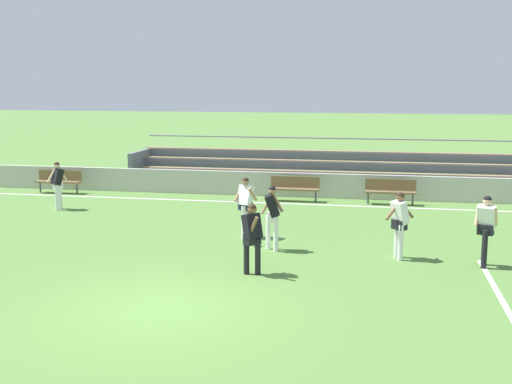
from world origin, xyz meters
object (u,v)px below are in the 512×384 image
object	(u,v)px
bleacher_stand	(323,169)
player_dark_wide_right	(272,212)
bench_centre_sideline	(390,189)
player_dark_deep_cover	(58,181)
player_white_pressing_high	(245,202)
player_white_dropping_back	(486,225)
bench_far_right	(295,186)
soccer_ball	(255,242)
player_white_challenging	(399,219)
player_dark_overlapping	(252,233)
bench_near_wall_gap	(59,179)

from	to	relation	value
bleacher_stand	player_dark_wide_right	world-z (taller)	bleacher_stand
bench_centre_sideline	player_dark_deep_cover	bearing A→B (deg)	-164.68
bench_centre_sideline	player_white_pressing_high	size ratio (longest dim) A/B	1.05
player_dark_deep_cover	player_white_dropping_back	xyz separation A→B (m)	(13.27, -4.54, 0.05)
bleacher_stand	bench_centre_sideline	bearing A→B (deg)	-50.52
bench_far_right	soccer_ball	size ratio (longest dim) A/B	8.18
bench_far_right	player_white_challenging	bearing A→B (deg)	-64.19
player_white_challenging	bleacher_stand	bearing A→B (deg)	104.76
bleacher_stand	bench_far_right	distance (m)	3.37
player_dark_deep_cover	player_white_challenging	distance (m)	12.06
bench_centre_sideline	player_white_challenging	size ratio (longest dim) A/B	1.08
player_white_challenging	player_dark_overlapping	bearing A→B (deg)	-149.37
player_dark_wide_right	player_dark_overlapping	distance (m)	2.19
bench_near_wall_gap	player_dark_wide_right	bearing A→B (deg)	-36.13
player_dark_overlapping	player_white_dropping_back	distance (m)	5.53
bench_centre_sideline	player_white_dropping_back	size ratio (longest dim) A/B	1.05
bench_far_right	player_dark_wide_right	world-z (taller)	player_dark_wide_right
bench_centre_sideline	player_dark_wide_right	size ratio (longest dim) A/B	1.06
bench_near_wall_gap	player_white_dropping_back	bearing A→B (deg)	-27.14
player_white_pressing_high	player_dark_deep_cover	world-z (taller)	player_white_pressing_high
bench_near_wall_gap	soccer_ball	bearing A→B (deg)	-36.38
bench_far_right	player_white_pressing_high	world-z (taller)	player_white_pressing_high
bench_far_right	player_white_challenging	distance (m)	8.11
player_white_dropping_back	soccer_ball	world-z (taller)	player_white_dropping_back
bench_centre_sideline	bench_far_right	bearing A→B (deg)	180.00
bleacher_stand	player_white_dropping_back	distance (m)	11.88
player_dark_wide_right	player_white_challenging	bearing A→B (deg)	-4.10
player_white_pressing_high	player_dark_deep_cover	xyz separation A→B (m)	(-7.13, 2.75, -0.05)
soccer_ball	player_dark_overlapping	bearing A→B (deg)	-80.88
player_dark_deep_cover	player_dark_overlapping	xyz separation A→B (m)	(7.99, -6.17, -0.01)
player_dark_overlapping	player_white_dropping_back	world-z (taller)	player_white_dropping_back
player_white_pressing_high	player_white_challenging	world-z (taller)	player_white_pressing_high
bench_near_wall_gap	player_dark_overlapping	distance (m)	13.31
bleacher_stand	bench_centre_sideline	world-z (taller)	bleacher_stand
player_dark_wide_right	player_dark_deep_cover	xyz separation A→B (m)	(-8.09, 3.98, -0.04)
bench_near_wall_gap	player_dark_wide_right	size ratio (longest dim) A/B	1.06
player_dark_wide_right	player_white_dropping_back	xyz separation A→B (m)	(5.18, -0.56, 0.01)
bleacher_stand	player_dark_overlapping	size ratio (longest dim) A/B	9.83
bench_near_wall_gap	player_dark_overlapping	world-z (taller)	player_dark_overlapping
bleacher_stand	soccer_ball	xyz separation A→B (m)	(-0.92, -10.03, -0.67)
bench_centre_sideline	player_dark_wide_right	xyz separation A→B (m)	(-3.12, -7.06, 0.46)
player_dark_deep_cover	soccer_ball	bearing A→B (deg)	-25.88
soccer_ball	bench_centre_sideline	bearing A→B (deg)	61.80
player_dark_wide_right	player_dark_deep_cover	bearing A→B (deg)	153.78
bench_near_wall_gap	player_white_challenging	bearing A→B (deg)	-29.51
soccer_ball	player_dark_deep_cover	bearing A→B (deg)	154.12
player_white_challenging	player_white_pressing_high	bearing A→B (deg)	160.60
bench_far_right	bench_centre_sideline	xyz separation A→B (m)	(3.44, 0.00, 0.00)
bench_centre_sideline	player_dark_overlapping	bearing A→B (deg)	-109.22
player_dark_overlapping	bench_near_wall_gap	bearing A→B (deg)	135.99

